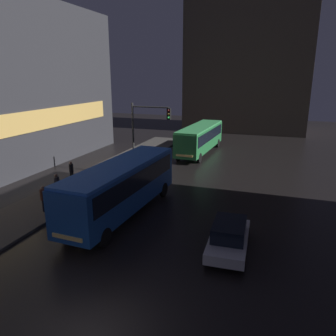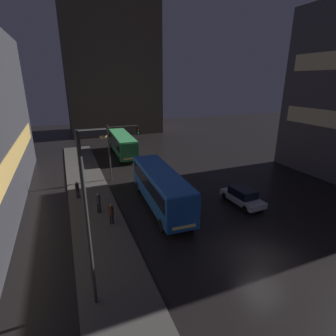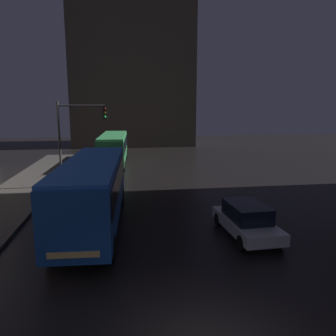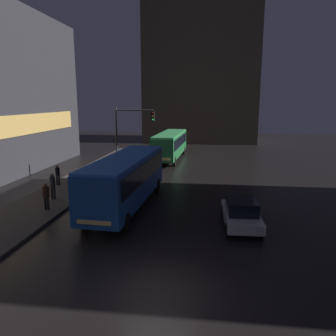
% 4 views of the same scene
% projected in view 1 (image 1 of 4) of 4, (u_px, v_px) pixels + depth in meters
% --- Properties ---
extents(ground_plane, '(120.00, 120.00, 0.00)m').
position_uv_depth(ground_plane, '(89.00, 333.00, 11.09)').
color(ground_plane, black).
extents(sidewalk_left, '(4.00, 48.00, 0.15)m').
position_uv_depth(sidewalk_left, '(56.00, 198.00, 23.01)').
color(sidewalk_left, '#3D3A38').
rests_on(sidewalk_left, ground).
extents(building_far_backdrop, '(18.07, 12.00, 25.52)m').
position_uv_depth(building_far_backdrop, '(250.00, 46.00, 50.19)').
color(building_far_backdrop, '#4C4238').
rests_on(building_far_backdrop, ground).
extents(bus_near, '(2.98, 10.71, 3.30)m').
position_uv_depth(bus_near, '(122.00, 183.00, 20.04)').
color(bus_near, '#194793').
rests_on(bus_near, ground).
extents(bus_far, '(2.84, 10.88, 3.08)m').
position_uv_depth(bus_far, '(200.00, 137.00, 36.00)').
color(bus_far, '#236B38').
rests_on(bus_far, ground).
extents(car_taxi, '(2.03, 4.38, 1.51)m').
position_uv_depth(car_taxi, '(229.00, 236.00, 16.12)').
color(car_taxi, '#B7B7BC').
rests_on(car_taxi, ground).
extents(pedestrian_near, '(0.53, 0.53, 1.70)m').
position_uv_depth(pedestrian_near, '(44.00, 196.00, 20.28)').
color(pedestrian_near, black).
rests_on(pedestrian_near, sidewalk_left).
extents(pedestrian_mid, '(0.36, 0.36, 1.63)m').
position_uv_depth(pedestrian_mid, '(71.00, 170.00, 26.24)').
color(pedestrian_mid, black).
rests_on(pedestrian_mid, sidewalk_left).
extents(pedestrian_far, '(0.48, 0.48, 1.80)m').
position_uv_depth(pedestrian_far, '(57.00, 184.00, 22.42)').
color(pedestrian_far, black).
rests_on(pedestrian_far, sidewalk_left).
extents(traffic_light_main, '(3.45, 0.35, 6.21)m').
position_uv_depth(traffic_light_main, '(146.00, 127.00, 27.23)').
color(traffic_light_main, '#2D2D2D').
rests_on(traffic_light_main, ground).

